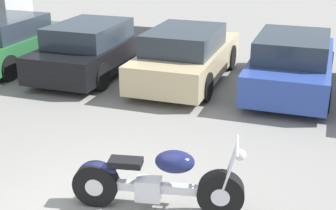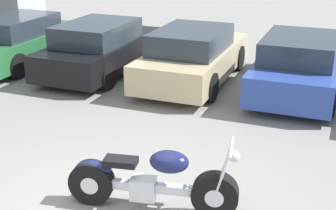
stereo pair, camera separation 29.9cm
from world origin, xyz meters
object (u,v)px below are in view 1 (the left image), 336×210
(motorcycle, at_px, (156,182))
(parked_car_green, at_px, (10,42))
(parked_car_blue, at_px, (292,63))
(parked_car_black, at_px, (93,49))
(parked_car_champagne, at_px, (186,56))

(motorcycle, relative_size, parked_car_green, 0.55)
(parked_car_green, distance_m, parked_car_blue, 7.43)
(motorcycle, height_order, parked_car_black, parked_car_black)
(motorcycle, distance_m, parked_car_green, 8.17)
(motorcycle, xyz_separation_m, parked_car_green, (-6.19, 5.33, 0.23))
(parked_car_green, relative_size, parked_car_champagne, 1.00)
(parked_car_green, bearing_deg, parked_car_champagne, 1.89)
(motorcycle, bearing_deg, parked_car_green, 139.27)
(parked_car_green, distance_m, parked_car_champagne, 4.95)
(parked_car_black, height_order, parked_car_champagne, same)
(motorcycle, xyz_separation_m, parked_car_black, (-3.71, 5.40, 0.23))
(parked_car_black, bearing_deg, motorcycle, -55.52)
(parked_car_green, height_order, parked_car_champagne, same)
(parked_car_black, height_order, parked_car_blue, same)
(parked_car_green, height_order, parked_car_blue, same)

